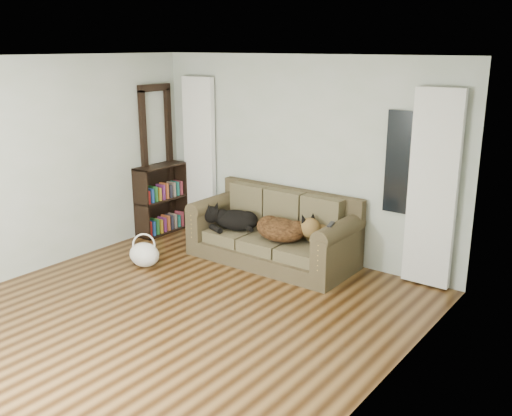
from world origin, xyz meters
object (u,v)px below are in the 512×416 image
Objects in this scene: dog_black_lab at (233,219)px; tote_bag at (144,254)px; dog_shepherd at (284,230)px; bookshelf at (161,200)px; sofa at (272,228)px.

tote_bag is (-0.62, -1.03, -0.32)m from dog_black_lab.
tote_bag is at bearing -127.21° from dog_black_lab.
bookshelf reaches higher than dog_shepherd.
dog_shepherd reaches higher than tote_bag.
dog_shepherd is 1.67× the size of tote_bag.
sofa is 1.65m from tote_bag.
dog_shepherd is at bearing 36.18° from tote_bag.
bookshelf is (-0.82, 1.11, 0.34)m from tote_bag.
dog_shepherd is at bearing -0.56° from bookshelf.
tote_bag is at bearing -52.28° from bookshelf.
bookshelf is at bearing 126.41° from tote_bag.
bookshelf reaches higher than dog_black_lab.
dog_shepherd is (0.80, 0.01, 0.01)m from dog_black_lab.
tote_bag is (-1.19, -1.11, -0.29)m from sofa.
dog_shepherd is at bearing -16.08° from sofa.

